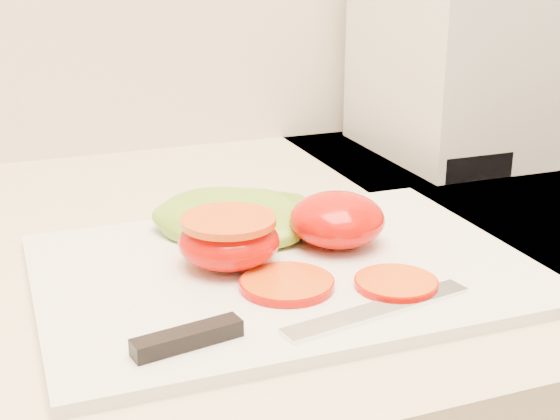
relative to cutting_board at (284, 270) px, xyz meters
name	(u,v)px	position (x,y,z in m)	size (l,w,h in m)	color
cutting_board	(284,270)	(0.00, 0.00, 0.00)	(0.40, 0.29, 0.01)	silver
tomato_half_dome	(337,219)	(0.06, 0.03, 0.03)	(0.08, 0.08, 0.05)	#DD0000
tomato_half_cut	(229,239)	(-0.04, 0.02, 0.03)	(0.08, 0.08, 0.04)	#DD0000
tomato_slice_0	(287,284)	(-0.01, -0.04, 0.01)	(0.07, 0.07, 0.01)	orange
tomato_slice_1	(396,283)	(0.07, -0.07, 0.01)	(0.06, 0.06, 0.01)	orange
lettuce_leaf_0	(235,218)	(-0.02, 0.08, 0.02)	(0.15, 0.10, 0.03)	#6CA02A
lettuce_leaf_1	(284,213)	(0.03, 0.09, 0.02)	(0.10, 0.07, 0.02)	#6CA02A
knife	(267,326)	(-0.05, -0.10, 0.01)	(0.26, 0.05, 0.01)	silver
appliance	(461,34)	(0.35, 0.29, 0.15)	(0.20, 0.25, 0.30)	silver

